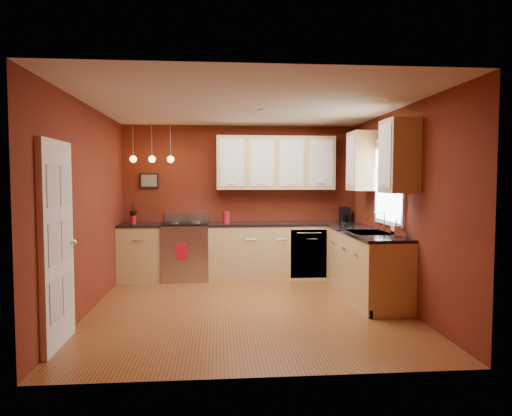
{
  "coord_description": "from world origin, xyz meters",
  "views": [
    {
      "loc": [
        -0.38,
        -5.82,
        1.66
      ],
      "look_at": [
        0.19,
        1.0,
        1.24
      ],
      "focal_mm": 32.0,
      "sensor_mm": 36.0,
      "label": 1
    }
  ],
  "objects": [
    {
      "name": "dishwasher_front",
      "position": [
        1.1,
        1.51,
        0.45
      ],
      "size": [
        0.6,
        0.02,
        0.8
      ],
      "primitive_type": "cube",
      "color": "#B3B3B8",
      "rests_on": "base_cabinets_back_right"
    },
    {
      "name": "door_left_wall",
      "position": [
        -1.97,
        -1.2,
        1.03
      ],
      "size": [
        0.12,
        0.82,
        2.05
      ],
      "color": "white",
      "rests_on": "floor"
    },
    {
      "name": "wall_front",
      "position": [
        0.0,
        -2.1,
        1.3
      ],
      "size": [
        4.0,
        0.02,
        2.6
      ],
      "primitive_type": "cube",
      "color": "maroon",
      "rests_on": "floor"
    },
    {
      "name": "gas_range",
      "position": [
        -0.92,
        1.8,
        0.48
      ],
      "size": [
        0.76,
        0.64,
        1.11
      ],
      "color": "#B3B3B8",
      "rests_on": "floor"
    },
    {
      "name": "flowers",
      "position": [
        -1.78,
        1.86,
        1.17
      ],
      "size": [
        0.16,
        0.16,
        0.22
      ],
      "primitive_type": "imported",
      "rotation": [
        0.0,
        0.0,
        -0.42
      ],
      "color": "#AC121F",
      "rests_on": "red_vase"
    },
    {
      "name": "wall_back",
      "position": [
        0.0,
        2.1,
        1.3
      ],
      "size": [
        4.0,
        0.02,
        2.6
      ],
      "primitive_type": "cube",
      "color": "maroon",
      "rests_on": "floor"
    },
    {
      "name": "sink",
      "position": [
        1.7,
        0.3,
        0.92
      ],
      "size": [
        0.5,
        0.7,
        0.33
      ],
      "color": "gray",
      "rests_on": "counter_right"
    },
    {
      "name": "base_cabinets_right",
      "position": [
        1.7,
        0.45,
        0.45
      ],
      "size": [
        0.6,
        2.1,
        0.9
      ],
      "primitive_type": "cube",
      "color": "tan",
      "rests_on": "floor"
    },
    {
      "name": "dish_towel",
      "position": [
        -0.97,
        1.47,
        0.52
      ],
      "size": [
        0.2,
        0.01,
        0.27
      ],
      "primitive_type": "cube",
      "color": "#AC121F",
      "rests_on": "gas_range"
    },
    {
      "name": "wall_right",
      "position": [
        2.0,
        0.0,
        1.3
      ],
      "size": [
        0.02,
        4.2,
        2.6
      ],
      "primitive_type": "cube",
      "color": "maroon",
      "rests_on": "floor"
    },
    {
      "name": "base_cabinets_back_right",
      "position": [
        0.73,
        1.8,
        0.45
      ],
      "size": [
        2.54,
        0.6,
        0.9
      ],
      "primitive_type": "cube",
      "color": "tan",
      "rests_on": "floor"
    },
    {
      "name": "window",
      "position": [
        1.97,
        0.3,
        1.69
      ],
      "size": [
        0.06,
        1.02,
        1.22
      ],
      "color": "white",
      "rests_on": "wall_right"
    },
    {
      "name": "red_vase",
      "position": [
        -1.78,
        1.86,
        1.01
      ],
      "size": [
        0.09,
        0.09,
        0.14
      ],
      "primitive_type": "cylinder",
      "color": "#AC121F",
      "rests_on": "counter_back_left"
    },
    {
      "name": "red_canister",
      "position": [
        -0.25,
        1.79,
        1.04
      ],
      "size": [
        0.13,
        0.13,
        0.19
      ],
      "color": "#AC121F",
      "rests_on": "counter_back_right"
    },
    {
      "name": "wall_left",
      "position": [
        -2.0,
        0.0,
        1.3
      ],
      "size": [
        0.02,
        4.2,
        2.6
      ],
      "primitive_type": "cube",
      "color": "maroon",
      "rests_on": "floor"
    },
    {
      "name": "floor",
      "position": [
        0.0,
        0.0,
        0.0
      ],
      "size": [
        4.2,
        4.2,
        0.0
      ],
      "primitive_type": "plane",
      "color": "#98512C",
      "rests_on": "ground"
    },
    {
      "name": "upper_cabinets_right",
      "position": [
        1.82,
        0.32,
        1.95
      ],
      "size": [
        0.35,
        1.95,
        0.9
      ],
      "primitive_type": "cube",
      "color": "tan",
      "rests_on": "wall_right"
    },
    {
      "name": "counter_back_right",
      "position": [
        0.73,
        1.8,
        0.92
      ],
      "size": [
        2.54,
        0.62,
        0.04
      ],
      "primitive_type": "cube",
      "color": "black",
      "rests_on": "base_cabinets_back_right"
    },
    {
      "name": "base_cabinets_back_left",
      "position": [
        -1.65,
        1.8,
        0.45
      ],
      "size": [
        0.7,
        0.6,
        0.9
      ],
      "primitive_type": "cube",
      "color": "tan",
      "rests_on": "floor"
    },
    {
      "name": "soap_pump",
      "position": [
        1.86,
        -0.25,
        1.05
      ],
      "size": [
        0.11,
        0.11,
        0.22
      ],
      "primitive_type": "imported",
      "rotation": [
        0.0,
        0.0,
        0.11
      ],
      "color": "white",
      "rests_on": "counter_right"
    },
    {
      "name": "counter_right",
      "position": [
        1.7,
        0.45,
        0.92
      ],
      "size": [
        0.62,
        2.1,
        0.04
      ],
      "primitive_type": "cube",
      "color": "black",
      "rests_on": "base_cabinets_right"
    },
    {
      "name": "wall_picture",
      "position": [
        -1.55,
        2.08,
        1.65
      ],
      "size": [
        0.32,
        0.03,
        0.26
      ],
      "primitive_type": "cube",
      "color": "black",
      "rests_on": "wall_back"
    },
    {
      "name": "counter_back_left",
      "position": [
        -1.65,
        1.8,
        0.92
      ],
      "size": [
        0.7,
        0.62,
        0.04
      ],
      "primitive_type": "cube",
      "color": "black",
      "rests_on": "base_cabinets_back_left"
    },
    {
      "name": "coffee_maker",
      "position": [
        1.82,
        1.94,
        1.06
      ],
      "size": [
        0.19,
        0.18,
        0.25
      ],
      "rotation": [
        0.0,
        0.0,
        -0.08
      ],
      "color": "black",
      "rests_on": "counter_back_right"
    },
    {
      "name": "pendant_lights",
      "position": [
        -1.45,
        1.75,
        2.01
      ],
      "size": [
        0.71,
        0.11,
        0.66
      ],
      "color": "gray",
      "rests_on": "ceiling"
    },
    {
      "name": "upper_cabinets_back",
      "position": [
        0.6,
        1.93,
        1.95
      ],
      "size": [
        2.0,
        0.35,
        0.9
      ],
      "primitive_type": "cube",
      "color": "tan",
      "rests_on": "wall_back"
    },
    {
      "name": "ceiling",
      "position": [
        0.0,
        0.0,
        2.6
      ],
      "size": [
        4.0,
        4.2,
        0.02
      ],
      "primitive_type": "cube",
      "color": "beige",
      "rests_on": "wall_back"
    }
  ]
}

